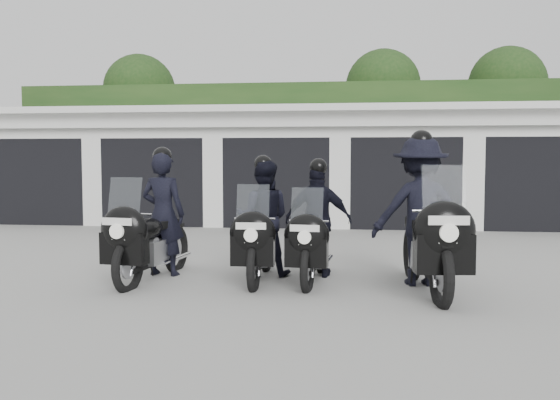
# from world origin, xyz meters

# --- Properties ---
(ground) EXTENTS (80.00, 80.00, 0.00)m
(ground) POSITION_xyz_m (0.00, 0.00, 0.00)
(ground) COLOR gray
(ground) RESTS_ON ground
(garage_block) EXTENTS (16.40, 6.80, 2.96)m
(garage_block) POSITION_xyz_m (-0.00, 8.06, 1.42)
(garage_block) COLOR silver
(garage_block) RESTS_ON ground
(background_vegetation) EXTENTS (20.00, 3.90, 5.80)m
(background_vegetation) POSITION_xyz_m (0.37, 12.92, 2.77)
(background_vegetation) COLOR #193613
(background_vegetation) RESTS_ON ground
(police_bike_a) EXTENTS (0.84, 2.20, 1.92)m
(police_bike_a) POSITION_xyz_m (-0.94, -0.80, 0.76)
(police_bike_a) COLOR black
(police_bike_a) RESTS_ON ground
(police_bike_b) EXTENTS (0.82, 2.07, 1.80)m
(police_bike_b) POSITION_xyz_m (0.55, -0.53, 0.76)
(police_bike_b) COLOR black
(police_bike_b) RESTS_ON ground
(police_bike_c) EXTENTS (1.00, 2.01, 1.75)m
(police_bike_c) POSITION_xyz_m (1.33, -0.52, 0.74)
(police_bike_c) COLOR black
(police_bike_c) RESTS_ON ground
(police_bike_d) EXTENTS (1.34, 2.45, 2.14)m
(police_bike_d) POSITION_xyz_m (2.75, -0.93, 0.91)
(police_bike_d) COLOR black
(police_bike_d) RESTS_ON ground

